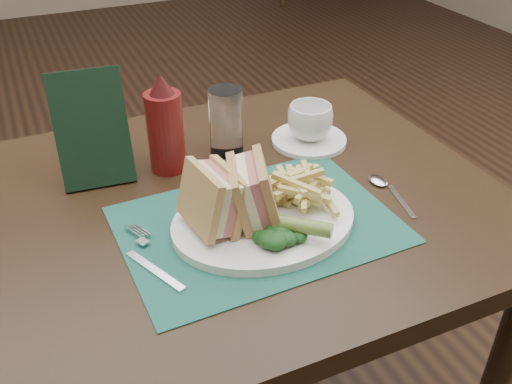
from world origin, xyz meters
The scene contains 17 objects.
floor centered at (0.00, 0.00, 0.00)m, with size 7.00×7.00×0.00m, color black.
wall_back centered at (0.00, 3.50, 0.00)m, with size 6.00×6.00×0.00m, color gray.
table_main centered at (0.00, -0.50, 0.38)m, with size 0.90×0.75×0.75m, color black, non-canonical shape.
placemat centered at (0.00, -0.60, 0.75)m, with size 0.43×0.31×0.00m, color #195042.
plate centered at (0.01, -0.60, 0.76)m, with size 0.30×0.24×0.01m, color white, non-canonical shape.
sandwich_half_a centered at (-0.10, -0.59, 0.82)m, with size 0.06×0.10×0.09m, color tan, non-canonical shape.
sandwich_half_b centered at (-0.03, -0.59, 0.82)m, with size 0.06×0.11×0.10m, color tan, non-canonical shape.
kale_garnish centered at (0.01, -0.66, 0.78)m, with size 0.11×0.08×0.03m, color #143715, non-canonical shape.
pickle_spear centered at (0.03, -0.66, 0.79)m, with size 0.02×0.02×0.12m, color #546F2A.
fries_pile centered at (0.08, -0.58, 0.80)m, with size 0.18×0.20×0.06m, color #CCBA66, non-canonical shape.
fork centered at (-0.18, -0.61, 0.76)m, with size 0.03×0.17×0.01m, color silver, non-canonical shape.
spoon centered at (0.25, -0.61, 0.76)m, with size 0.03×0.15×0.01m, color silver, non-canonical shape.
saucer centered at (0.21, -0.38, 0.76)m, with size 0.15×0.15×0.01m, color white.
coffee_cup centered at (0.21, -0.38, 0.80)m, with size 0.09×0.09×0.07m, color white.
drinking_glass centered at (0.04, -0.35, 0.81)m, with size 0.06×0.06×0.13m, color white.
ketchup_bottle centered at (-0.08, -0.37, 0.84)m, with size 0.07×0.07×0.19m, color #580F0F, non-canonical shape.
check_presenter centered at (-0.20, -0.35, 0.85)m, with size 0.12×0.01×0.20m, color black.
Camera 1 is at (-0.30, -1.26, 1.30)m, focal length 40.00 mm.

